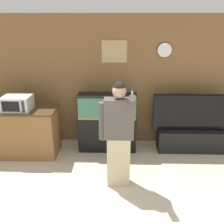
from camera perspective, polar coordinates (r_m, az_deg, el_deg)
wall_back_paneled at (r=5.09m, az=1.82°, el=6.93°), size 10.00×0.08×2.60m
counter_island at (r=5.09m, az=-20.28°, el=-4.27°), size 1.45×0.63×0.93m
microwave at (r=4.84m, az=-20.86°, el=1.91°), size 0.50×0.40×0.26m
aquarium_on_stand at (r=4.92m, az=-1.08°, el=-2.38°), size 1.13×0.37×1.15m
tv_on_stand at (r=5.22m, az=17.52°, el=-4.82°), size 1.55×0.40×1.16m
person_standing at (r=3.74m, az=1.42°, el=-5.04°), size 0.52×0.40×1.66m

